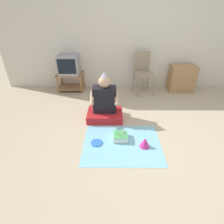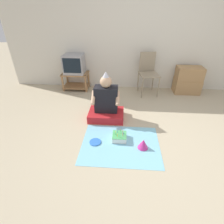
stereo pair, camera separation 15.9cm
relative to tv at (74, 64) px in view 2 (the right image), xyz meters
name	(u,v)px [view 2 (the right image)]	position (x,y,z in m)	size (l,w,h in m)	color
ground_plane	(150,146)	(1.59, -1.97, -0.62)	(16.00, 16.00, 0.00)	tan
wall_back	(145,32)	(1.59, 0.23, 0.66)	(6.40, 0.06, 2.55)	beige
tv_stand	(76,79)	(0.00, 0.00, -0.38)	(0.61, 0.41, 0.41)	#997047
tv	(74,64)	(0.00, 0.00, 0.00)	(0.46, 0.40, 0.43)	#99999E
folding_chair	(148,71)	(1.70, -0.09, -0.09)	(0.48, 0.50, 0.91)	gray
cardboard_box_stack	(188,80)	(2.64, -0.01, -0.32)	(0.58, 0.37, 0.61)	#A87F51
person_seated	(106,104)	(0.87, -1.25, -0.34)	(0.63, 0.44, 0.87)	red
party_cloth	(120,144)	(1.15, -1.98, -0.62)	(1.15, 0.90, 0.01)	#7FC6E0
birthday_cake	(119,137)	(1.13, -1.86, -0.57)	(0.22, 0.22, 0.15)	white
party_hat_blue	(143,144)	(1.48, -2.02, -0.54)	(0.15, 0.15, 0.15)	#CC338C
paper_plate	(95,142)	(0.77, -1.96, -0.61)	(0.18, 0.18, 0.01)	blue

